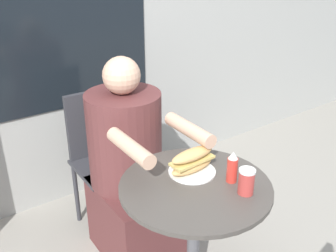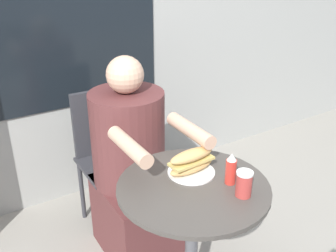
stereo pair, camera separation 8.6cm
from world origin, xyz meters
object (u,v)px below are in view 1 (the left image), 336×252
Objects in this scene: drink_cup at (246,181)px; diner_chair at (101,148)px; cafe_table at (194,222)px; condiment_bottle at (232,167)px; sandwich_on_plate at (192,162)px; seated_diner at (130,177)px.

diner_chair is at bearing 97.74° from drink_cup.
drink_cup is at bearing 98.92° from diner_chair.
condiment_bottle is (0.14, -0.07, 0.27)m from cafe_table.
diner_chair is 0.85m from sandwich_on_plate.
sandwich_on_plate is at bearing 120.90° from condiment_bottle.
diner_chair is 6.05× the size of condiment_bottle.
seated_diner is at bearing 104.94° from condiment_bottle.
condiment_bottle is (0.09, -0.16, 0.02)m from sandwich_on_plate.
diner_chair is 1.10m from drink_cup.
seated_diner reaches higher than condiment_bottle.
sandwich_on_plate is at bearing 59.83° from cafe_table.
condiment_bottle is at bearing 100.60° from diner_chair.
sandwich_on_plate is (0.07, -0.81, 0.26)m from diner_chair.
cafe_table is 6.52× the size of drink_cup.
diner_chair is (-0.02, 0.89, -0.01)m from cafe_table.
diner_chair reaches higher than cafe_table.
seated_diner is 0.78m from drink_cup.
drink_cup is at bearing -98.82° from condiment_bottle.
drink_cup is at bearing -52.85° from cafe_table.
diner_chair reaches higher than sandwich_on_plate.
diner_chair is at bearing 91.01° from cafe_table.
condiment_bottle is at bearing -25.92° from cafe_table.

